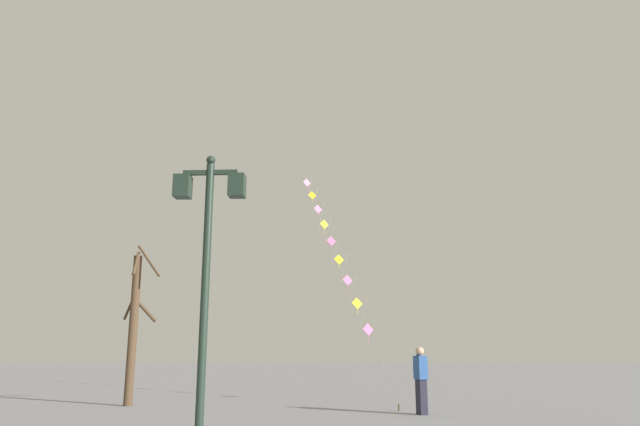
# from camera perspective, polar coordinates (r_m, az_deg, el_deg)

# --- Properties ---
(ground_plane) EXTENTS (160.00, 160.00, 0.00)m
(ground_plane) POSITION_cam_1_polar(r_m,az_deg,el_deg) (21.89, 3.46, -17.41)
(ground_plane) COLOR gray
(twin_lantern_lamp_post) EXTENTS (1.25, 0.28, 4.97)m
(twin_lantern_lamp_post) POSITION_cam_1_polar(r_m,az_deg,el_deg) (10.30, -10.84, -2.68)
(twin_lantern_lamp_post) COLOR #1E2D23
(twin_lantern_lamp_post) RESTS_ON ground_plane
(kite_train) EXTENTS (3.62, 10.69, 9.88)m
(kite_train) POSITION_cam_1_polar(r_m,az_deg,el_deg) (23.21, 1.60, -3.97)
(kite_train) COLOR brown
(kite_train) RESTS_ON ground_plane
(kite_flyer) EXTENTS (0.35, 0.63, 1.71)m
(kite_flyer) POSITION_cam_1_polar(r_m,az_deg,el_deg) (16.25, 9.70, -15.48)
(kite_flyer) COLOR #1E1E2D
(kite_flyer) RESTS_ON ground_plane
(bare_tree) EXTENTS (1.41, 1.95, 4.91)m
(bare_tree) POSITION_cam_1_polar(r_m,az_deg,el_deg) (19.48, -17.53, -10.19)
(bare_tree) COLOR #4C3826
(bare_tree) RESTS_ON ground_plane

